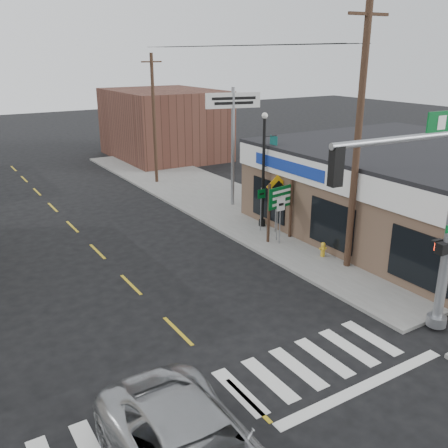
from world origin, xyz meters
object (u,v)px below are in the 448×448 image
utility_pole_near (358,138)px  utility_pole_far (154,118)px  lamp_post (265,162)px  guide_sign (281,203)px  bare_tree (407,188)px  traffic_signal_pole (437,209)px  fire_hydrant (323,249)px  dance_center_sign (233,117)px

utility_pole_near → utility_pole_far: utility_pole_near is taller
lamp_post → guide_sign: bearing=-121.8°
utility_pole_far → bare_tree: bearing=-88.5°
traffic_signal_pole → bare_tree: size_ratio=1.55×
fire_hydrant → traffic_signal_pole: bearing=-104.8°
dance_center_sign → utility_pole_far: (-1.50, 7.25, -0.70)m
utility_pole_near → bare_tree: bearing=-46.8°
bare_tree → traffic_signal_pole: bearing=-131.7°
lamp_post → utility_pole_near: bearing=-107.5°
guide_sign → fire_hydrant: (0.32, -2.63, -1.45)m
lamp_post → bare_tree: lamp_post is taller
dance_center_sign → utility_pole_near: 9.99m
traffic_signal_pole → utility_pole_far: utility_pole_far is taller
guide_sign → dance_center_sign: size_ratio=0.42×
guide_sign → bare_tree: (1.75, -5.44, 1.69)m
guide_sign → lamp_post: lamp_post is taller
lamp_post → utility_pole_far: size_ratio=0.68×
traffic_signal_pole → fire_hydrant: bearing=78.5°
lamp_post → dance_center_sign: 4.42m
utility_pole_far → traffic_signal_pole: bearing=-97.4°
utility_pole_near → utility_pole_far: (-0.74, 17.21, -1.02)m
traffic_signal_pole → fire_hydrant: size_ratio=10.56×
lamp_post → traffic_signal_pole: bearing=-117.0°
guide_sign → bare_tree: bearing=-81.4°
guide_sign → bare_tree: size_ratio=0.63×
fire_hydrant → utility_pole_near: 5.12m
fire_hydrant → bare_tree: size_ratio=0.15×
guide_sign → dance_center_sign: 6.96m
utility_pole_near → utility_pole_far: size_ratio=1.24×
lamp_post → utility_pole_near: utility_pole_near is taller
dance_center_sign → utility_pole_near: bearing=-80.5°
lamp_post → bare_tree: size_ratio=1.28×
dance_center_sign → bare_tree: (0.48, -11.50, -1.49)m
fire_hydrant → dance_center_sign: bearing=83.7°
guide_sign → utility_pole_far: (-0.23, 13.31, 2.48)m
guide_sign → fire_hydrant: guide_sign is taller
bare_tree → utility_pole_far: utility_pole_far is taller
lamp_post → utility_pole_far: (-0.76, 11.27, 0.99)m
traffic_signal_pole → utility_pole_near: 5.50m
traffic_signal_pole → fire_hydrant: traffic_signal_pole is taller
bare_tree → utility_pole_near: (-1.24, 1.55, 1.81)m
traffic_signal_pole → bare_tree: 4.70m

